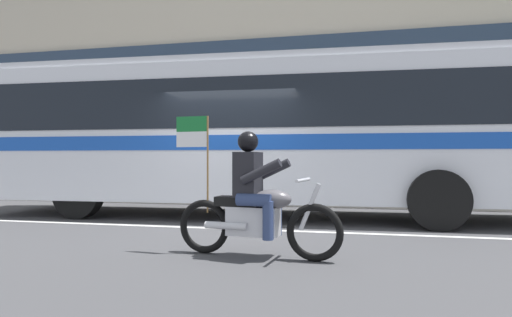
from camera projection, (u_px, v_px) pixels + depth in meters
name	position (u px, v px, depth m)	size (l,w,h in m)	color
ground_plane	(230.00, 224.00, 8.44)	(60.00, 60.00, 0.00)	#3D3D3F
sidewalk_curb	(278.00, 197.00, 13.41)	(28.00, 3.80, 0.15)	#B7B2A8
lane_center_stripe	(220.00, 228.00, 7.85)	(26.60, 0.14, 0.01)	silver
office_building_facade	(289.00, 2.00, 15.65)	(28.00, 0.89, 13.37)	#B2A893
transit_bus	(265.00, 128.00, 9.51)	(11.93, 3.02, 3.22)	silver
motorcycle_with_rider	(255.00, 203.00, 5.57)	(2.19, 0.66, 1.78)	black
fire_hydrant	(192.00, 184.00, 12.87)	(0.22, 0.30, 0.75)	red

